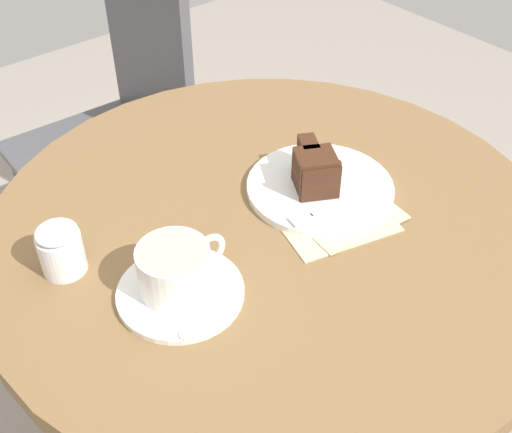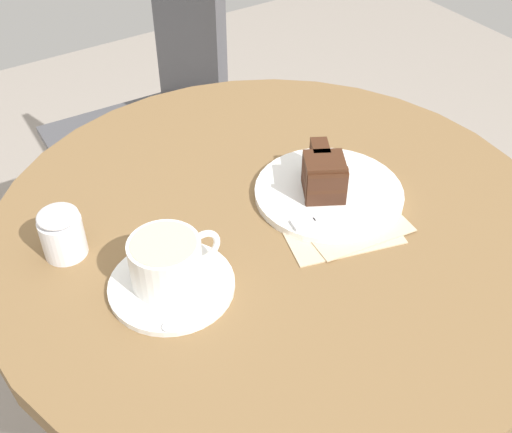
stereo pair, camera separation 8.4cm
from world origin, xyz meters
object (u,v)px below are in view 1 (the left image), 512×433
(cafe_chair, at_px, (123,117))
(sugar_pot, at_px, (61,249))
(cake_plate, at_px, (319,187))
(cake_slice, at_px, (314,169))
(saucer, at_px, (181,292))
(napkin, at_px, (333,210))
(teaspoon, at_px, (201,321))
(coffee_cup, at_px, (176,268))
(fork, at_px, (322,212))

(cafe_chair, bearing_deg, sugar_pot, -32.33)
(cake_plate, height_order, cake_slice, cake_slice)
(cake_plate, relative_size, cake_slice, 2.19)
(cake_slice, relative_size, sugar_pot, 1.39)
(cake_slice, height_order, sugar_pot, cake_slice)
(saucer, relative_size, cafe_chair, 0.19)
(napkin, relative_size, cafe_chair, 0.24)
(teaspoon, relative_size, cafe_chair, 0.11)
(teaspoon, relative_size, cake_plate, 0.41)
(sugar_pot, bearing_deg, coffee_cup, -54.77)
(fork, relative_size, sugar_pot, 1.86)
(coffee_cup, distance_m, cake_plate, 0.30)
(saucer, relative_size, fork, 1.19)
(napkin, bearing_deg, fork, -175.17)
(coffee_cup, bearing_deg, cafe_chair, 66.31)
(sugar_pot, bearing_deg, napkin, -21.77)
(saucer, relative_size, napkin, 0.82)
(saucer, bearing_deg, fork, -2.10)
(coffee_cup, xyz_separation_m, fork, (0.25, -0.02, -0.03))
(saucer, relative_size, teaspoon, 1.77)
(coffee_cup, distance_m, cake_slice, 0.29)
(teaspoon, relative_size, sugar_pot, 1.25)
(teaspoon, xyz_separation_m, cake_plate, (0.31, 0.11, -0.01))
(fork, bearing_deg, sugar_pot, -12.18)
(cake_plate, relative_size, napkin, 1.13)
(fork, distance_m, cafe_chair, 0.80)
(saucer, distance_m, cake_slice, 0.29)
(saucer, distance_m, teaspoon, 0.06)
(teaspoon, distance_m, cake_plate, 0.32)
(teaspoon, xyz_separation_m, fork, (0.26, 0.05, 0.00))
(cake_plate, bearing_deg, sugar_pot, 166.25)
(teaspoon, bearing_deg, fork, -178.08)
(cake_slice, relative_size, napkin, 0.51)
(coffee_cup, height_order, teaspoon, coffee_cup)
(saucer, xyz_separation_m, fork, (0.25, -0.01, 0.01))
(saucer, relative_size, cake_slice, 1.59)
(cafe_chair, bearing_deg, napkin, -1.85)
(cake_plate, xyz_separation_m, napkin, (-0.02, -0.05, -0.00))
(fork, bearing_deg, cake_slice, -110.41)
(cake_slice, bearing_deg, cake_plate, -27.28)
(coffee_cup, relative_size, cake_plate, 0.56)
(cake_plate, height_order, napkin, cake_plate)
(cake_slice, bearing_deg, napkin, -100.37)
(coffee_cup, relative_size, cafe_chair, 0.15)
(cake_slice, bearing_deg, cafe_chair, 86.48)
(cake_slice, xyz_separation_m, fork, (-0.04, -0.06, -0.03))
(fork, bearing_deg, cafe_chair, -84.58)
(teaspoon, relative_size, fork, 0.67)
(cake_slice, bearing_deg, sugar_pot, 166.61)
(napkin, bearing_deg, saucer, 178.56)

